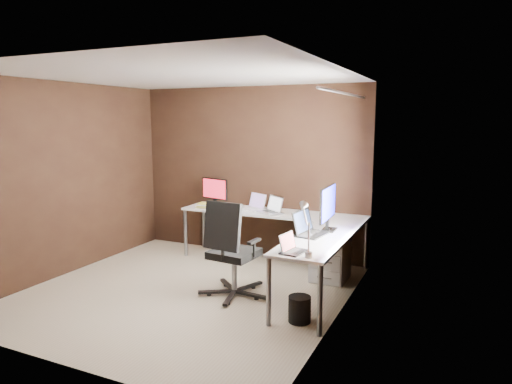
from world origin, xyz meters
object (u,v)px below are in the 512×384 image
desk_lamp (305,222)px  laptop_black_small (291,248)px  monitor_right (328,205)px  book_stack (205,206)px  drawer_pedestal (330,256)px  laptop_black_big (308,229)px  monitor_left (215,191)px  laptop_white (255,206)px  wastebasket (299,309)px  laptop_silver (272,209)px  office_chair (232,268)px

desk_lamp → laptop_black_small: bearing=146.5°
monitor_right → book_stack: (-2.00, 0.57, -0.26)m
laptop_black_small → book_stack: size_ratio=1.21×
drawer_pedestal → laptop_black_big: bearing=-97.8°
monitor_left → book_stack: bearing=-89.2°
drawer_pedestal → laptop_white: laptop_white is taller
wastebasket → monitor_left: bearing=138.5°
laptop_black_big → desk_lamp: bearing=-156.8°
monitor_left → laptop_black_small: size_ratio=1.59×
drawer_pedestal → laptop_silver: bearing=162.9°
laptop_white → book_stack: laptop_white is taller
laptop_white → monitor_left: bearing=-150.7°
laptop_black_small → book_stack: (-1.93, 1.59, -0.01)m
laptop_silver → laptop_black_small: 1.92m
monitor_left → laptop_black_big: size_ratio=1.05×
monitor_right → laptop_black_small: 1.06m
laptop_black_small → book_stack: 2.50m
drawer_pedestal → wastebasket: (0.06, -1.35, -0.17)m
laptop_black_small → desk_lamp: bearing=-94.8°
drawer_pedestal → laptop_silver: 1.09m
drawer_pedestal → book_stack: size_ratio=2.45×
desk_lamp → office_chair: bearing=137.1°
laptop_silver → laptop_white: bearing=-167.8°
monitor_left → monitor_right: 2.10m
laptop_white → wastebasket: laptop_white is taller
monitor_right → desk_lamp: monitor_right is taller
laptop_white → laptop_black_small: (1.24, -1.83, -0.01)m
monitor_left → monitor_right: (1.96, -0.77, 0.06)m
laptop_silver → wastebasket: (0.99, -1.64, -0.65)m
laptop_silver → laptop_black_small: laptop_silver is taller
laptop_silver → book_stack: laptop_silver is taller
laptop_silver → book_stack: 1.02m
desk_lamp → book_stack: bearing=121.5°
wastebasket → laptop_black_small: bearing=-143.8°
drawer_pedestal → laptop_black_small: laptop_black_small is taller
wastebasket → office_chair: bearing=160.7°
laptop_black_big → laptop_silver: bearing=49.4°
drawer_pedestal → desk_lamp: desk_lamp is taller
monitor_left → laptop_white: (0.64, 0.04, -0.19)m
laptop_silver → laptop_black_big: 1.27m
laptop_black_big → desk_lamp: (0.22, -0.78, 0.27)m
laptop_white → book_stack: bearing=-135.1°
desk_lamp → wastebasket: 0.93m
book_stack → office_chair: office_chair is taller
laptop_white → desk_lamp: (1.39, -1.86, 0.28)m
monitor_left → laptop_silver: (0.97, -0.10, -0.19)m
monitor_right → desk_lamp: (0.07, -1.06, 0.03)m
monitor_right → book_stack: bearing=72.0°
monitor_right → wastebasket: (0.00, -0.97, -0.90)m
monitor_right → laptop_black_big: (-0.15, -0.28, -0.24)m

